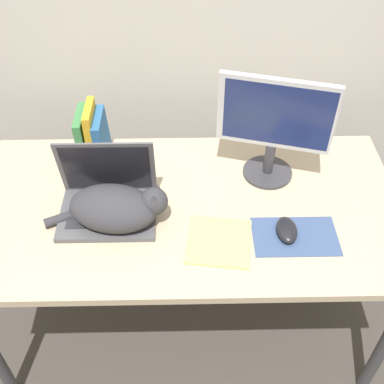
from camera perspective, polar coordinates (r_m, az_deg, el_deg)
The scene contains 8 objects.
desk at distance 1.70m, azimuth -0.54°, elevation -3.12°, with size 1.48×0.75×0.71m.
laptop at distance 1.63m, azimuth -9.95°, elevation -0.91°, with size 0.32×0.24×0.25m.
cat at distance 1.57m, azimuth -8.93°, elevation -1.84°, with size 0.41×0.23×0.15m.
external_monitor at distance 1.66m, azimuth 9.74°, elevation 7.86°, with size 0.38×0.18×0.40m.
mousepad at distance 1.59m, azimuth 12.11°, elevation -5.16°, with size 0.27×0.17×0.00m.
computer_mouse at distance 1.58m, azimuth 11.17°, elevation -4.43°, with size 0.07×0.11×0.04m.
book_row at distance 1.83m, azimuth -11.72°, elevation 6.58°, with size 0.10×0.16×0.22m.
notepad at distance 1.54m, azimuth 3.20°, elevation -5.87°, with size 0.23×0.23×0.01m.
Camera 1 is at (-0.01, -0.78, 1.89)m, focal length 45.00 mm.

